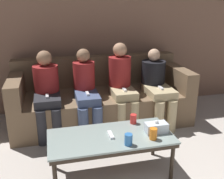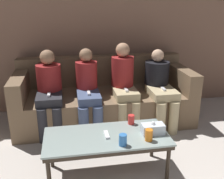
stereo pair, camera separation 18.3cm
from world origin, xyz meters
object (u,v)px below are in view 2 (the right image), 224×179
object	(u,v)px
cup_near_right	(149,135)
seated_person_right_end	(159,85)
tissue_box	(153,129)
cup_near_left	(131,120)
cup_far_center	(123,140)
seated_person_mid_right	(124,83)
seated_person_mid_left	(88,89)
game_remote	(107,135)
seated_person_left_end	(49,89)
coffee_table	(107,139)
couch	(104,99)

from	to	relation	value
cup_near_right	seated_person_right_end	world-z (taller)	seated_person_right_end
tissue_box	seated_person_right_end	bearing A→B (deg)	67.32
cup_near_left	cup_far_center	bearing A→B (deg)	-113.89
cup_far_center	cup_near_left	bearing A→B (deg)	66.11
cup_far_center	seated_person_mid_right	distance (m)	1.33
cup_near_right	seated_person_mid_left	xyz separation A→B (m)	(-0.46, 1.22, 0.08)
game_remote	seated_person_right_end	size ratio (longest dim) A/B	0.14
cup_far_center	seated_person_right_end	size ratio (longest dim) A/B	0.10
game_remote	seated_person_left_end	world-z (taller)	seated_person_left_end
seated_person_mid_left	cup_near_right	bearing A→B (deg)	-69.21
coffee_table	seated_person_mid_right	xyz separation A→B (m)	(0.42, 1.09, 0.21)
cup_far_center	tissue_box	world-z (taller)	tissue_box
coffee_table	seated_person_mid_left	bearing A→B (deg)	94.62
cup_far_center	seated_person_left_end	world-z (taller)	seated_person_left_end
cup_near_left	cup_far_center	xyz separation A→B (m)	(-0.18, -0.41, 0.00)
coffee_table	seated_person_mid_right	size ratio (longest dim) A/B	1.05
coffee_table	game_remote	xyz separation A→B (m)	(-0.00, 0.00, 0.05)
cup_far_center	seated_person_mid_right	xyz separation A→B (m)	(0.30, 1.29, 0.12)
seated_person_left_end	seated_person_right_end	xyz separation A→B (m)	(1.50, -0.02, -0.02)
seated_person_right_end	cup_near_left	bearing A→B (deg)	-125.80
couch	seated_person_right_end	world-z (taller)	seated_person_right_end
coffee_table	tissue_box	xyz separation A→B (m)	(0.46, -0.04, 0.09)
cup_near_right	tissue_box	bearing A→B (deg)	56.86
game_remote	seated_person_left_end	xyz separation A→B (m)	(-0.59, 1.09, 0.13)
cup_far_center	game_remote	size ratio (longest dim) A/B	0.72
game_remote	seated_person_mid_right	distance (m)	1.18
cup_near_left	cup_near_right	size ratio (longest dim) A/B	0.89
seated_person_mid_right	cup_near_left	bearing A→B (deg)	-97.57
couch	seated_person_mid_right	bearing A→B (deg)	-40.76
coffee_table	seated_person_left_end	xyz separation A→B (m)	(-0.59, 1.09, 0.19)
cup_near_left	seated_person_right_end	distance (m)	1.06
cup_near_right	seated_person_left_end	xyz separation A→B (m)	(-0.96, 1.25, 0.09)
cup_near_right	game_remote	world-z (taller)	cup_near_right
cup_near_right	seated_person_mid_right	bearing A→B (deg)	88.21
couch	seated_person_mid_right	size ratio (longest dim) A/B	2.14
coffee_table	cup_near_left	distance (m)	0.37
cup_far_center	seated_person_right_end	world-z (taller)	seated_person_right_end
coffee_table	cup_far_center	world-z (taller)	cup_far_center
coffee_table	cup_far_center	distance (m)	0.25
seated_person_right_end	seated_person_mid_right	bearing A→B (deg)	176.84
cup_near_right	seated_person_left_end	size ratio (longest dim) A/B	0.10
cup_far_center	seated_person_left_end	xyz separation A→B (m)	(-0.70, 1.29, 0.09)
cup_far_center	seated_person_mid_left	xyz separation A→B (m)	(-0.20, 1.26, 0.08)
coffee_table	cup_near_left	bearing A→B (deg)	34.65
game_remote	seated_person_right_end	distance (m)	1.41
couch	tissue_box	world-z (taller)	couch
game_remote	seated_person_left_end	bearing A→B (deg)	118.37
cup_near_right	tissue_box	size ratio (longest dim) A/B	0.51
couch	coffee_table	world-z (taller)	couch
couch	cup_near_left	xyz separation A→B (m)	(0.13, -1.10, 0.17)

